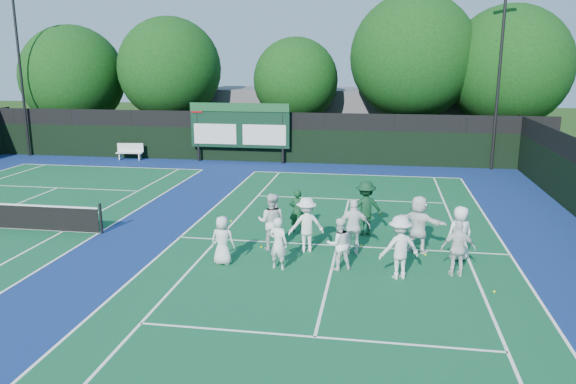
# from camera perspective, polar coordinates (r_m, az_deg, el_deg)

# --- Properties ---
(ground) EXTENTS (120.00, 120.00, 0.00)m
(ground) POSITION_cam_1_polar(r_m,az_deg,el_deg) (17.88, 4.79, -6.50)
(ground) COLOR #19360E
(ground) RESTS_ON ground
(court_apron) EXTENTS (34.00, 32.00, 0.01)m
(court_apron) POSITION_cam_1_polar(r_m,az_deg,el_deg) (20.14, -12.29, -4.46)
(court_apron) COLOR navy
(court_apron) RESTS_ON ground
(near_court) EXTENTS (11.05, 23.85, 0.01)m
(near_court) POSITION_cam_1_polar(r_m,az_deg,el_deg) (18.82, 5.04, -5.45)
(near_court) COLOR #104F2C
(near_court) RESTS_ON ground
(back_fence) EXTENTS (34.00, 0.08, 3.00)m
(back_fence) POSITION_cam_1_polar(r_m,az_deg,el_deg) (33.90, -3.09, 5.36)
(back_fence) COLOR black
(back_fence) RESTS_ON ground
(scoreboard) EXTENTS (6.00, 0.21, 3.55)m
(scoreboard) POSITION_cam_1_polar(r_m,az_deg,el_deg) (33.63, -4.95, 6.70)
(scoreboard) COLOR black
(scoreboard) RESTS_ON ground
(clubhouse) EXTENTS (18.00, 6.00, 4.00)m
(clubhouse) POSITION_cam_1_polar(r_m,az_deg,el_deg) (41.10, 4.84, 7.64)
(clubhouse) COLOR #57585C
(clubhouse) RESTS_ON ground
(light_pole_left) EXTENTS (1.20, 0.30, 10.12)m
(light_pole_left) POSITION_cam_1_polar(r_m,az_deg,el_deg) (39.38, -25.68, 12.43)
(light_pole_left) COLOR black
(light_pole_left) RESTS_ON ground
(light_pole_right) EXTENTS (1.20, 0.30, 10.12)m
(light_pole_right) POSITION_cam_1_polar(r_m,az_deg,el_deg) (33.06, 20.81, 12.93)
(light_pole_right) COLOR black
(light_pole_right) RESTS_ON ground
(bench) EXTENTS (1.65, 0.65, 1.01)m
(bench) POSITION_cam_1_polar(r_m,az_deg,el_deg) (35.99, -15.75, 4.04)
(bench) COLOR silver
(bench) RESTS_ON ground
(tree_a) EXTENTS (7.00, 7.00, 8.35)m
(tree_a) POSITION_cam_1_polar(r_m,az_deg,el_deg) (41.93, -20.77, 10.60)
(tree_a) COLOR black
(tree_a) RESTS_ON ground
(tree_b) EXTENTS (6.79, 6.79, 8.82)m
(tree_b) POSITION_cam_1_polar(r_m,az_deg,el_deg) (38.90, -11.66, 11.89)
(tree_b) COLOR black
(tree_b) RESTS_ON ground
(tree_c) EXTENTS (5.42, 5.42, 7.46)m
(tree_c) POSITION_cam_1_polar(r_m,az_deg,el_deg) (36.77, 1.04, 11.09)
(tree_c) COLOR black
(tree_c) RESTS_ON ground
(tree_d) EXTENTS (7.74, 7.74, 10.05)m
(tree_d) POSITION_cam_1_polar(r_m,az_deg,el_deg) (36.40, 12.82, 12.91)
(tree_d) COLOR black
(tree_d) RESTS_ON ground
(tree_e) EXTENTS (7.39, 7.39, 9.29)m
(tree_e) POSITION_cam_1_polar(r_m,az_deg,el_deg) (37.15, 21.73, 11.43)
(tree_e) COLOR black
(tree_e) RESTS_ON ground
(tennis_ball_0) EXTENTS (0.07, 0.07, 0.07)m
(tennis_ball_0) POSITION_cam_1_polar(r_m,az_deg,el_deg) (18.55, -2.73, -5.61)
(tennis_ball_0) COLOR yellow
(tennis_ball_0) RESTS_ON ground
(tennis_ball_1) EXTENTS (0.07, 0.07, 0.07)m
(tennis_ball_1) POSITION_cam_1_polar(r_m,az_deg,el_deg) (18.36, 13.79, -6.20)
(tennis_ball_1) COLOR yellow
(tennis_ball_1) RESTS_ON ground
(tennis_ball_2) EXTENTS (0.07, 0.07, 0.07)m
(tennis_ball_2) POSITION_cam_1_polar(r_m,az_deg,el_deg) (16.11, 20.22, -9.48)
(tennis_ball_2) COLOR yellow
(tennis_ball_2) RESTS_ON ground
(tennis_ball_3) EXTENTS (0.07, 0.07, 0.07)m
(tennis_ball_3) POSITION_cam_1_polar(r_m,az_deg,el_deg) (21.52, -5.82, -2.98)
(tennis_ball_3) COLOR yellow
(tennis_ball_3) RESTS_ON ground
(tennis_ball_4) EXTENTS (0.07, 0.07, 0.07)m
(tennis_ball_4) POSITION_cam_1_polar(r_m,az_deg,el_deg) (22.31, 11.89, -2.61)
(tennis_ball_4) COLOR yellow
(tennis_ball_4) RESTS_ON ground
(tennis_ball_5) EXTENTS (0.07, 0.07, 0.07)m
(tennis_ball_5) POSITION_cam_1_polar(r_m,az_deg,el_deg) (18.81, 7.43, -5.44)
(tennis_ball_5) COLOR yellow
(tennis_ball_5) RESTS_ON ground
(player_front_0) EXTENTS (0.75, 0.51, 1.50)m
(player_front_0) POSITION_cam_1_polar(r_m,az_deg,el_deg) (17.04, -6.67, -4.89)
(player_front_0) COLOR silver
(player_front_0) RESTS_ON ground
(player_front_1) EXTENTS (0.66, 0.51, 1.59)m
(player_front_1) POSITION_cam_1_polar(r_m,az_deg,el_deg) (16.50, -1.00, -5.25)
(player_front_1) COLOR white
(player_front_1) RESTS_ON ground
(player_front_2) EXTENTS (0.93, 0.84, 1.57)m
(player_front_2) POSITION_cam_1_polar(r_m,az_deg,el_deg) (16.55, 5.20, -5.27)
(player_front_2) COLOR white
(player_front_2) RESTS_ON ground
(player_front_3) EXTENTS (1.35, 1.08, 1.83)m
(player_front_3) POSITION_cam_1_polar(r_m,az_deg,el_deg) (16.11, 11.27, -5.53)
(player_front_3) COLOR silver
(player_front_3) RESTS_ON ground
(player_front_4) EXTENTS (0.99, 0.47, 1.64)m
(player_front_4) POSITION_cam_1_polar(r_m,az_deg,el_deg) (16.69, 16.91, -5.52)
(player_front_4) COLOR white
(player_front_4) RESTS_ON ground
(player_back_0) EXTENTS (0.92, 0.72, 1.87)m
(player_back_0) POSITION_cam_1_polar(r_m,az_deg,el_deg) (18.16, -1.69, -3.03)
(player_back_0) COLOR silver
(player_back_0) RESTS_ON ground
(player_back_1) EXTENTS (1.31, 1.02, 1.79)m
(player_back_1) POSITION_cam_1_polar(r_m,az_deg,el_deg) (17.97, 1.88, -3.35)
(player_back_1) COLOR white
(player_back_1) RESTS_ON ground
(player_back_2) EXTENTS (1.11, 0.60, 1.80)m
(player_back_2) POSITION_cam_1_polar(r_m,az_deg,el_deg) (17.86, 6.70, -3.53)
(player_back_2) COLOR white
(player_back_2) RESTS_ON ground
(player_back_3) EXTENTS (1.81, 1.18, 1.87)m
(player_back_3) POSITION_cam_1_polar(r_m,az_deg,el_deg) (18.40, 13.12, -3.18)
(player_back_3) COLOR white
(player_back_3) RESTS_ON ground
(player_back_4) EXTENTS (0.98, 0.83, 1.70)m
(player_back_4) POSITION_cam_1_polar(r_m,az_deg,el_deg) (18.04, 17.05, -4.03)
(player_back_4) COLOR white
(player_back_4) RESTS_ON ground
(coach_left) EXTENTS (0.61, 0.43, 1.58)m
(coach_left) POSITION_cam_1_polar(r_m,az_deg,el_deg) (19.97, 0.94, -1.94)
(coach_left) COLOR #103C1E
(coach_left) RESTS_ON ground
(coach_right) EXTENTS (1.42, 1.08, 1.95)m
(coach_right) POSITION_cam_1_polar(r_m,az_deg,el_deg) (19.82, 7.87, -1.64)
(coach_right) COLOR #0E351C
(coach_right) RESTS_ON ground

